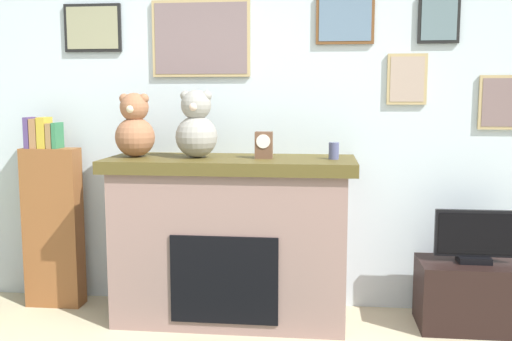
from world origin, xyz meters
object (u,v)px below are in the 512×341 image
at_px(fireplace, 231,238).
at_px(tv_stand, 472,295).
at_px(bookshelf, 53,221).
at_px(teddy_bear_tan, 196,127).
at_px(television, 475,238).
at_px(teddy_bear_grey, 135,128).
at_px(candle_jar, 334,151).
at_px(mantel_clock, 264,145).

height_order(fireplace, tv_stand, fireplace).
relative_size(bookshelf, teddy_bear_tan, 3.05).
relative_size(bookshelf, tv_stand, 1.98).
xyz_separation_m(tv_stand, television, (0.00, -0.00, 0.38)).
bearing_deg(fireplace, bookshelf, 175.49).
xyz_separation_m(tv_stand, teddy_bear_grey, (-2.20, -0.02, 1.06)).
xyz_separation_m(fireplace, candle_jar, (0.67, -0.02, 0.59)).
distance_m(tv_stand, television, 0.38).
relative_size(bookshelf, candle_jar, 12.42).
height_order(tv_stand, television, television).
bearing_deg(bookshelf, mantel_clock, -4.58).
xyz_separation_m(bookshelf, tv_stand, (2.86, -0.10, -0.40)).
bearing_deg(teddy_bear_tan, bookshelf, 173.58).
relative_size(television, candle_jar, 4.60).
distance_m(tv_stand, candle_jar, 1.29).
relative_size(television, mantel_clock, 2.88).
distance_m(television, mantel_clock, 1.47).
relative_size(teddy_bear_grey, teddy_bear_tan, 0.96).
xyz_separation_m(candle_jar, teddy_bear_grey, (-1.30, -0.00, 0.14)).
bearing_deg(television, bookshelf, 177.97).
distance_m(tv_stand, mantel_clock, 1.65).
bearing_deg(television, mantel_clock, -179.15).
xyz_separation_m(bookshelf, teddy_bear_tan, (1.07, -0.12, 0.67)).
height_order(mantel_clock, teddy_bear_grey, teddy_bear_grey).
height_order(bookshelf, television, bookshelf).
bearing_deg(candle_jar, bookshelf, 176.50).
xyz_separation_m(bookshelf, candle_jar, (1.96, -0.12, 0.53)).
relative_size(fireplace, teddy_bear_tan, 3.67).
bearing_deg(teddy_bear_tan, mantel_clock, -0.09).
bearing_deg(television, candle_jar, -178.82).
bearing_deg(mantel_clock, fireplace, 175.03).
height_order(mantel_clock, teddy_bear_tan, teddy_bear_tan).
xyz_separation_m(bookshelf, television, (2.86, -0.10, -0.02)).
distance_m(mantel_clock, teddy_bear_tan, 0.46).
bearing_deg(teddy_bear_tan, candle_jar, 0.04).
xyz_separation_m(fireplace, teddy_bear_grey, (-0.64, -0.02, 0.73)).
relative_size(candle_jar, teddy_bear_tan, 0.25).
xyz_separation_m(mantel_clock, teddy_bear_grey, (-0.86, 0.00, 0.10)).
relative_size(candle_jar, teddy_bear_grey, 0.26).
relative_size(bookshelf, television, 2.70).
height_order(bookshelf, candle_jar, bookshelf).
bearing_deg(mantel_clock, teddy_bear_tan, 179.91).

